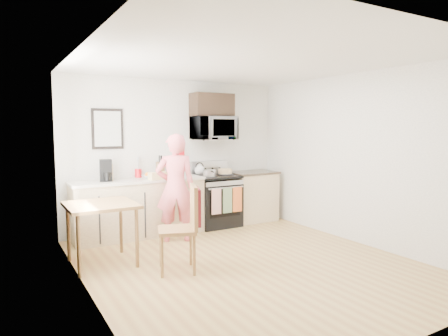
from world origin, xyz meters
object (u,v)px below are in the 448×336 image
range (216,202)px  dining_table (101,210)px  cake (225,172)px  microwave (213,128)px  person (175,188)px  chair (189,216)px

range → dining_table: size_ratio=1.36×
range → cake: size_ratio=3.77×
microwave → person: 1.51m
range → dining_table: range is taller
range → chair: bearing=-127.5°
person → chair: size_ratio=1.57×
cake → range: bearing=173.6°
microwave → dining_table: (-2.28, -1.15, -1.05)m
cake → chair: bearing=-131.1°
range → chair: (-1.40, -1.83, 0.25)m
dining_table → microwave: bearing=26.7°
microwave → dining_table: size_ratio=0.89×
microwave → person: bearing=-148.2°
range → person: bearing=-152.7°
dining_table → range: bearing=24.6°
range → dining_table: (-2.28, -1.04, 0.27)m
range → person: person is taller
microwave → cake: bearing=-35.5°
person → cake: (1.19, 0.51, 0.13)m
chair → cake: chair is taller
person → chair: 1.37m
chair → cake: 2.42m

